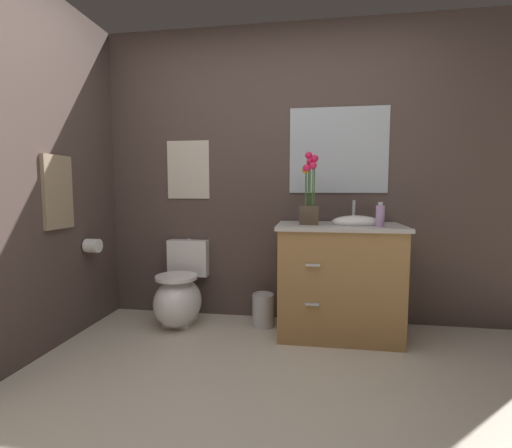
{
  "coord_description": "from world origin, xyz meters",
  "views": [
    {
      "loc": [
        0.31,
        -1.44,
        1.12
      ],
      "look_at": [
        -0.11,
        1.28,
        0.86
      ],
      "focal_mm": 25.15,
      "sensor_mm": 36.0,
      "label": 1
    }
  ],
  "objects_px": {
    "vanity_cabinet": "(339,278)",
    "hanging_towel": "(58,192)",
    "flower_vase": "(309,200)",
    "toilet_paper_roll": "(93,246)",
    "toilet": "(180,295)",
    "trash_bin": "(263,310)",
    "wall_mirror": "(338,150)",
    "soap_bottle": "(380,216)",
    "wall_poster": "(188,170)"
  },
  "relations": [
    {
      "from": "flower_vase",
      "to": "wall_poster",
      "type": "distance_m",
      "value": 1.14
    },
    {
      "from": "wall_mirror",
      "to": "wall_poster",
      "type": "bearing_deg",
      "value": 180.0
    },
    {
      "from": "vanity_cabinet",
      "to": "toilet_paper_roll",
      "type": "height_order",
      "value": "vanity_cabinet"
    },
    {
      "from": "vanity_cabinet",
      "to": "wall_poster",
      "type": "distance_m",
      "value": 1.58
    },
    {
      "from": "flower_vase",
      "to": "toilet_paper_roll",
      "type": "height_order",
      "value": "flower_vase"
    },
    {
      "from": "hanging_towel",
      "to": "trash_bin",
      "type": "bearing_deg",
      "value": 21.43
    },
    {
      "from": "flower_vase",
      "to": "wall_mirror",
      "type": "bearing_deg",
      "value": 54.46
    },
    {
      "from": "toilet",
      "to": "vanity_cabinet",
      "type": "distance_m",
      "value": 1.31
    },
    {
      "from": "toilet",
      "to": "wall_mirror",
      "type": "relative_size",
      "value": 0.86
    },
    {
      "from": "toilet",
      "to": "wall_poster",
      "type": "height_order",
      "value": "wall_poster"
    },
    {
      "from": "flower_vase",
      "to": "soap_bottle",
      "type": "xyz_separation_m",
      "value": [
        0.5,
        -0.1,
        -0.1
      ]
    },
    {
      "from": "vanity_cabinet",
      "to": "hanging_towel",
      "type": "distance_m",
      "value": 2.16
    },
    {
      "from": "toilet_paper_roll",
      "to": "hanging_towel",
      "type": "bearing_deg",
      "value": -100.48
    },
    {
      "from": "toilet",
      "to": "trash_bin",
      "type": "relative_size",
      "value": 2.54
    },
    {
      "from": "wall_poster",
      "to": "toilet",
      "type": "bearing_deg",
      "value": -90.0
    },
    {
      "from": "wall_poster",
      "to": "wall_mirror",
      "type": "bearing_deg",
      "value": 0.0
    },
    {
      "from": "toilet_paper_roll",
      "to": "toilet",
      "type": "bearing_deg",
      "value": 16.93
    },
    {
      "from": "trash_bin",
      "to": "toilet",
      "type": "bearing_deg",
      "value": -175.47
    },
    {
      "from": "toilet_paper_roll",
      "to": "vanity_cabinet",
      "type": "bearing_deg",
      "value": 5.0
    },
    {
      "from": "soap_bottle",
      "to": "wall_poster",
      "type": "bearing_deg",
      "value": 164.79
    },
    {
      "from": "trash_bin",
      "to": "wall_poster",
      "type": "height_order",
      "value": "wall_poster"
    },
    {
      "from": "flower_vase",
      "to": "soap_bottle",
      "type": "relative_size",
      "value": 3.12
    },
    {
      "from": "trash_bin",
      "to": "wall_mirror",
      "type": "relative_size",
      "value": 0.34
    },
    {
      "from": "toilet",
      "to": "trash_bin",
      "type": "bearing_deg",
      "value": 4.53
    },
    {
      "from": "wall_poster",
      "to": "hanging_towel",
      "type": "bearing_deg",
      "value": -132.61
    },
    {
      "from": "vanity_cabinet",
      "to": "toilet_paper_roll",
      "type": "xyz_separation_m",
      "value": [
        -1.94,
        -0.17,
        0.24
      ]
    },
    {
      "from": "soap_bottle",
      "to": "wall_poster",
      "type": "height_order",
      "value": "wall_poster"
    },
    {
      "from": "flower_vase",
      "to": "wall_mirror",
      "type": "relative_size",
      "value": 0.69
    },
    {
      "from": "toilet",
      "to": "toilet_paper_roll",
      "type": "relative_size",
      "value": 6.27
    },
    {
      "from": "wall_mirror",
      "to": "toilet_paper_roll",
      "type": "bearing_deg",
      "value": -166.55
    },
    {
      "from": "flower_vase",
      "to": "hanging_towel",
      "type": "relative_size",
      "value": 1.06
    },
    {
      "from": "wall_mirror",
      "to": "hanging_towel",
      "type": "height_order",
      "value": "wall_mirror"
    },
    {
      "from": "vanity_cabinet",
      "to": "flower_vase",
      "type": "height_order",
      "value": "flower_vase"
    },
    {
      "from": "vanity_cabinet",
      "to": "wall_poster",
      "type": "bearing_deg",
      "value": 167.24
    },
    {
      "from": "vanity_cabinet",
      "to": "soap_bottle",
      "type": "height_order",
      "value": "vanity_cabinet"
    },
    {
      "from": "hanging_towel",
      "to": "toilet_paper_roll",
      "type": "relative_size",
      "value": 4.73
    },
    {
      "from": "trash_bin",
      "to": "wall_poster",
      "type": "relative_size",
      "value": 0.54
    },
    {
      "from": "toilet_paper_roll",
      "to": "trash_bin",
      "type": "bearing_deg",
      "value": 10.61
    },
    {
      "from": "toilet",
      "to": "wall_mirror",
      "type": "xyz_separation_m",
      "value": [
        1.3,
        0.27,
        1.21
      ]
    },
    {
      "from": "soap_bottle",
      "to": "toilet_paper_roll",
      "type": "height_order",
      "value": "soap_bottle"
    },
    {
      "from": "flower_vase",
      "to": "toilet_paper_roll",
      "type": "relative_size",
      "value": 4.99
    },
    {
      "from": "vanity_cabinet",
      "to": "hanging_towel",
      "type": "bearing_deg",
      "value": -166.84
    },
    {
      "from": "trash_bin",
      "to": "wall_mirror",
      "type": "bearing_deg",
      "value": 19.58
    },
    {
      "from": "wall_poster",
      "to": "toilet_paper_roll",
      "type": "height_order",
      "value": "wall_poster"
    },
    {
      "from": "flower_vase",
      "to": "toilet_paper_roll",
      "type": "distance_m",
      "value": 1.75
    },
    {
      "from": "flower_vase",
      "to": "wall_poster",
      "type": "xyz_separation_m",
      "value": [
        -1.06,
        0.32,
        0.26
      ]
    },
    {
      "from": "trash_bin",
      "to": "soap_bottle",
      "type": "bearing_deg",
      "value": -13.84
    },
    {
      "from": "flower_vase",
      "to": "wall_mirror",
      "type": "distance_m",
      "value": 0.57
    },
    {
      "from": "vanity_cabinet",
      "to": "flower_vase",
      "type": "distance_m",
      "value": 0.65
    },
    {
      "from": "toilet",
      "to": "trash_bin",
      "type": "xyz_separation_m",
      "value": [
        0.7,
        0.06,
        -0.11
      ]
    }
  ]
}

